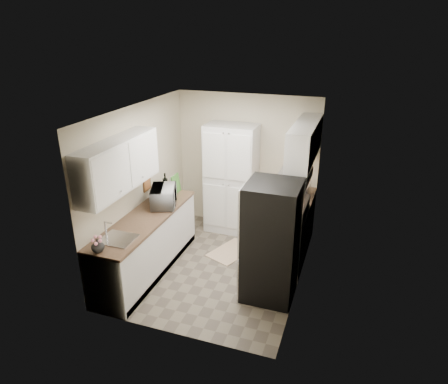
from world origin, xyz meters
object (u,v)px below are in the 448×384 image
object	(u,v)px
toaster_oven	(300,190)
pantry_cabinet	(231,179)
electric_range	(284,239)
wine_bottle	(165,184)
refrigerator	(271,241)
microwave	(164,196)

from	to	relation	value
toaster_oven	pantry_cabinet	bearing A→B (deg)	172.75
electric_range	wine_bottle	world-z (taller)	wine_bottle
electric_range	toaster_oven	world-z (taller)	toaster_oven
wine_bottle	toaster_oven	xyz separation A→B (m)	(2.18, 0.62, -0.05)
refrigerator	microwave	size ratio (longest dim) A/B	3.07
microwave	wine_bottle	bearing A→B (deg)	2.02
wine_bottle	microwave	bearing A→B (deg)	-66.16
pantry_cabinet	electric_range	bearing A→B (deg)	-38.22
microwave	wine_bottle	distance (m)	0.50
refrigerator	toaster_oven	world-z (taller)	refrigerator
pantry_cabinet	microwave	distance (m)	1.45
pantry_cabinet	electric_range	distance (m)	1.58
electric_range	refrigerator	bearing A→B (deg)	-92.48
electric_range	refrigerator	xyz separation A→B (m)	(-0.03, -0.80, 0.37)
refrigerator	microwave	world-z (taller)	refrigerator
pantry_cabinet	toaster_oven	xyz separation A→B (m)	(1.27, -0.19, 0.04)
pantry_cabinet	wine_bottle	xyz separation A→B (m)	(-0.91, -0.81, 0.09)
wine_bottle	electric_range	bearing A→B (deg)	-3.12
electric_range	wine_bottle	size ratio (longest dim) A/B	3.40
electric_range	pantry_cabinet	bearing A→B (deg)	141.78
electric_range	toaster_oven	distance (m)	0.93
microwave	toaster_oven	distance (m)	2.25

